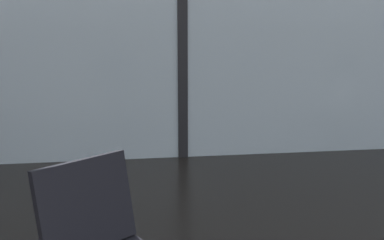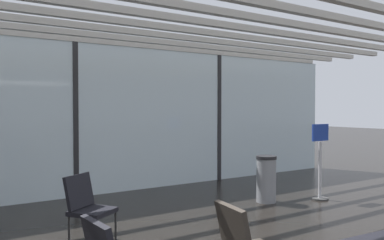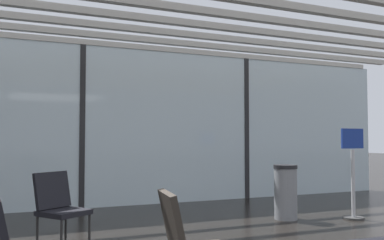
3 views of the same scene
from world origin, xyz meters
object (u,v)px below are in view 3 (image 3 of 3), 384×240
lounge_chair_1 (59,204)px  trash_bin (286,192)px  parked_airplane (106,118)px  info_sign (353,176)px

lounge_chair_1 → trash_bin: lounge_chair_1 is taller
parked_airplane → lounge_chair_1: (-2.18, -7.84, -1.45)m
parked_airplane → lounge_chair_1: bearing=-105.5°
trash_bin → info_sign: (1.01, -0.40, 0.25)m
parked_airplane → trash_bin: bearing=-80.1°
info_sign → trash_bin: bearing=158.2°
lounge_chair_1 → trash_bin: (3.49, 0.31, -0.06)m
parked_airplane → lounge_chair_1: size_ratio=14.26×
lounge_chair_1 → parked_airplane: bearing=40.6°
parked_airplane → trash_bin: (1.32, -7.53, -1.51)m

